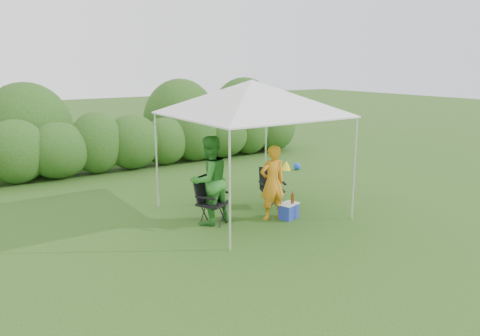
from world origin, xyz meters
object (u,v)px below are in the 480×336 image
man (272,183)px  woman (209,180)px  chair_left (209,197)px  cooler (289,211)px  chair_right (271,184)px  canopy (252,98)px

man → woman: size_ratio=0.87×
chair_left → man: (1.21, -0.49, 0.22)m
cooler → chair_right: bearing=59.1°
chair_right → chair_left: chair_left is taller
chair_right → woman: woman is taller
chair_right → cooler: 1.00m
canopy → woman: 1.91m
canopy → cooler: bearing=-61.1°
chair_right → woman: bearing=-148.0°
woman → cooler: woman is taller
canopy → chair_right: size_ratio=3.55×
chair_left → cooler: 1.70m
canopy → man: size_ratio=2.00×
chair_left → cooler: chair_left is taller
chair_left → cooler: size_ratio=2.13×
chair_left → woman: (0.01, -0.01, 0.34)m
chair_left → woman: bearing=-48.0°
canopy → cooler: (0.42, -0.76, -2.30)m
man → woman: bearing=-15.2°
canopy → man: canopy is taller
woman → cooler: (1.50, -0.66, -0.72)m
chair_left → man: man is taller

